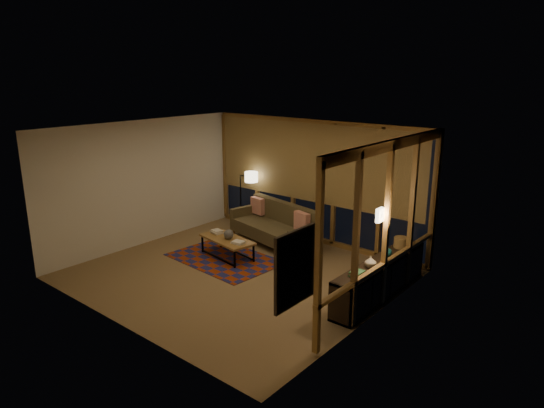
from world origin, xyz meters
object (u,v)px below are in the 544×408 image
Objects in this scene: coffee_table at (227,248)px; bookshelf at (380,278)px; sofa at (274,225)px; floor_lamp at (241,199)px.

coffee_table is 3.24m from bookshelf.
coffee_table is (-0.24, -1.20, -0.24)m from sofa.
sofa is 1.76× the size of coffee_table.
floor_lamp is at bearing 174.35° from sofa.
floor_lamp is at bearing 163.97° from bookshelf.
sofa is 1.49m from floor_lamp.
sofa is at bearing 88.14° from coffee_table.
coffee_table is 0.86× the size of floor_lamp.
floor_lamp reaches higher than coffee_table.
floor_lamp reaches higher than sofa.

